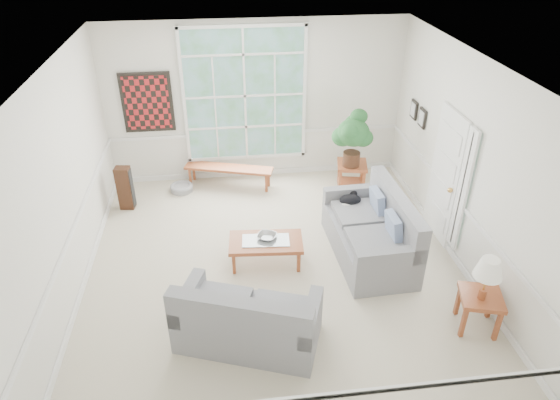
{
  "coord_description": "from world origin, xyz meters",
  "views": [
    {
      "loc": [
        -0.66,
        -5.82,
        4.69
      ],
      "look_at": [
        0.1,
        0.2,
        1.05
      ],
      "focal_mm": 32.0,
      "sensor_mm": 36.0,
      "label": 1
    }
  ],
  "objects_px": {
    "loveseat_front": "(248,311)",
    "coffee_table": "(266,252)",
    "loveseat_right": "(370,227)",
    "side_table": "(478,311)",
    "end_table": "(351,176)"
  },
  "relations": [
    {
      "from": "loveseat_front",
      "to": "side_table",
      "type": "xyz_separation_m",
      "value": [
        2.88,
        -0.14,
        -0.2
      ]
    },
    {
      "from": "loveseat_front",
      "to": "coffee_table",
      "type": "distance_m",
      "value": 1.56
    },
    {
      "from": "loveseat_right",
      "to": "end_table",
      "type": "height_order",
      "value": "loveseat_right"
    },
    {
      "from": "end_table",
      "to": "side_table",
      "type": "bearing_deg",
      "value": -79.15
    },
    {
      "from": "side_table",
      "to": "end_table",
      "type": "bearing_deg",
      "value": 100.85
    },
    {
      "from": "loveseat_right",
      "to": "side_table",
      "type": "relative_size",
      "value": 3.69
    },
    {
      "from": "coffee_table",
      "to": "side_table",
      "type": "height_order",
      "value": "side_table"
    },
    {
      "from": "loveseat_right",
      "to": "coffee_table",
      "type": "relative_size",
      "value": 1.76
    },
    {
      "from": "end_table",
      "to": "side_table",
      "type": "relative_size",
      "value": 1.04
    },
    {
      "from": "loveseat_right",
      "to": "loveseat_front",
      "type": "distance_m",
      "value": 2.45
    },
    {
      "from": "loveseat_right",
      "to": "coffee_table",
      "type": "distance_m",
      "value": 1.6
    },
    {
      "from": "loveseat_front",
      "to": "side_table",
      "type": "bearing_deg",
      "value": 16.96
    },
    {
      "from": "coffee_table",
      "to": "end_table",
      "type": "relative_size",
      "value": 2.01
    },
    {
      "from": "coffee_table",
      "to": "side_table",
      "type": "bearing_deg",
      "value": -28.58
    },
    {
      "from": "loveseat_right",
      "to": "loveseat_front",
      "type": "xyz_separation_m",
      "value": [
        -1.93,
        -1.51,
        -0.06
      ]
    }
  ]
}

